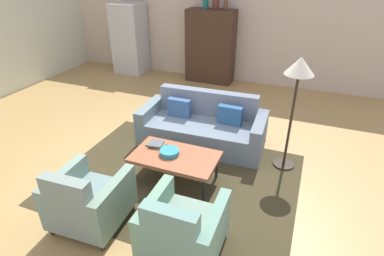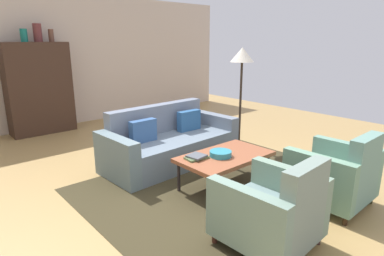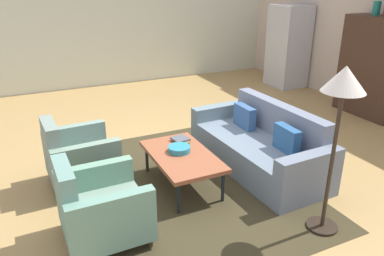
% 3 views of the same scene
% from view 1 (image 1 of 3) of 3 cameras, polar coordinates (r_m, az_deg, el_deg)
% --- Properties ---
extents(ground_plane, '(11.06, 11.06, 0.00)m').
position_cam_1_polar(ground_plane, '(4.93, -7.55, -6.84)').
color(ground_plane, '#AC884F').
extents(wall_back, '(9.21, 0.12, 2.80)m').
position_cam_1_polar(wall_back, '(8.25, 7.16, 18.27)').
color(wall_back, beige).
rests_on(wall_back, ground).
extents(area_rug, '(3.40, 2.60, 0.01)m').
position_cam_1_polar(area_rug, '(4.64, -2.75, -9.15)').
color(area_rug, '#3A331F').
rests_on(area_rug, ground).
extents(couch, '(2.14, 0.99, 0.86)m').
position_cam_1_polar(couch, '(5.37, 2.11, 0.17)').
color(couch, slate).
rests_on(couch, ground).
extents(coffee_table, '(1.20, 0.70, 0.43)m').
position_cam_1_polar(coffee_table, '(4.37, -3.13, -5.46)').
color(coffee_table, black).
rests_on(coffee_table, ground).
extents(armchair_left, '(0.84, 0.84, 0.88)m').
position_cam_1_polar(armchair_left, '(3.91, -18.72, -12.89)').
color(armchair_left, '#3C1F16').
rests_on(armchair_left, ground).
extents(armchair_right, '(0.81, 0.81, 0.88)m').
position_cam_1_polar(armchair_right, '(3.40, -1.97, -18.58)').
color(armchair_right, '#3B2518').
rests_on(armchair_right, ground).
extents(fruit_bowl, '(0.28, 0.28, 0.07)m').
position_cam_1_polar(fruit_bowl, '(4.36, -4.15, -4.44)').
color(fruit_bowl, teal).
rests_on(fruit_bowl, coffee_table).
extents(book_stack, '(0.29, 0.22, 0.05)m').
position_cam_1_polar(book_stack, '(4.58, -6.59, -2.99)').
color(book_stack, '#556B42').
rests_on(book_stack, coffee_table).
extents(cabinet, '(1.20, 0.51, 1.80)m').
position_cam_1_polar(cabinet, '(8.14, 3.43, 14.69)').
color(cabinet, '#3B261B').
rests_on(cabinet, ground).
extents(vase_tall, '(0.13, 0.13, 0.24)m').
position_cam_1_polar(vase_tall, '(8.00, 2.54, 21.91)').
color(vase_tall, '#177161').
rests_on(vase_tall, cabinet).
extents(vase_round, '(0.16, 0.16, 0.34)m').
position_cam_1_polar(vase_round, '(7.92, 4.39, 22.16)').
color(vase_round, brown).
rests_on(vase_round, cabinet).
extents(vase_small, '(0.10, 0.10, 0.24)m').
position_cam_1_polar(vase_small, '(7.85, 6.25, 21.66)').
color(vase_small, brown).
rests_on(vase_small, cabinet).
extents(refrigerator, '(0.80, 0.73, 1.85)m').
position_cam_1_polar(refrigerator, '(9.02, -11.35, 15.73)').
color(refrigerator, '#B7BABF').
rests_on(refrigerator, ground).
extents(floor_lamp, '(0.40, 0.40, 1.72)m').
position_cam_1_polar(floor_lamp, '(4.47, 18.96, 8.86)').
color(floor_lamp, black).
rests_on(floor_lamp, ground).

